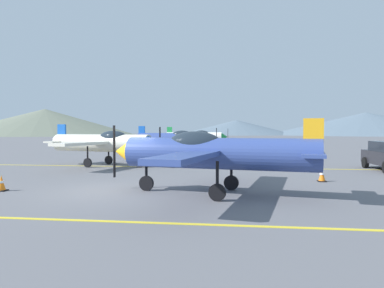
# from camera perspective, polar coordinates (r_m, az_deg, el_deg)

# --- Properties ---
(ground_plane) EXTENTS (400.00, 400.00, 0.00)m
(ground_plane) POSITION_cam_1_polar(r_m,az_deg,el_deg) (13.77, -11.95, -7.26)
(ground_plane) COLOR slate
(apron_line_near) EXTENTS (80.00, 0.16, 0.01)m
(apron_line_near) POSITION_cam_1_polar(r_m,az_deg,el_deg) (9.80, -20.63, -11.22)
(apron_line_near) COLOR yellow
(apron_line_near) RESTS_ON ground_plane
(apron_line_far) EXTENTS (80.00, 0.16, 0.01)m
(apron_line_far) POSITION_cam_1_polar(r_m,az_deg,el_deg) (21.93, -4.57, -3.67)
(apron_line_far) COLOR yellow
(apron_line_far) RESTS_ON ground_plane
(airplane_near) EXTENTS (7.71, 8.81, 2.64)m
(airplane_near) POSITION_cam_1_polar(r_m,az_deg,el_deg) (12.50, 3.08, -1.32)
(airplane_near) COLOR #33478C
(airplane_near) RESTS_ON ground_plane
(airplane_mid) EXTENTS (7.72, 8.76, 2.64)m
(airplane_mid) POSITION_cam_1_polar(r_m,az_deg,el_deg) (23.04, -13.71, 0.25)
(airplane_mid) COLOR silver
(airplane_mid) RESTS_ON ground_plane
(airplane_far) EXTENTS (7.70, 8.82, 2.64)m
(airplane_far) POSITION_cam_1_polar(r_m,az_deg,el_deg) (32.94, -2.62, 0.90)
(airplane_far) COLOR #33478C
(airplane_far) RESTS_ON ground_plane
(airplane_back) EXTENTS (7.65, 8.81, 2.64)m
(airplane_back) POSITION_cam_1_polar(r_m,az_deg,el_deg) (43.57, 0.71, 1.23)
(airplane_back) COLOR white
(airplane_back) RESTS_ON ground_plane
(traffic_cone_front) EXTENTS (0.36, 0.36, 0.59)m
(traffic_cone_front) POSITION_cam_1_polar(r_m,az_deg,el_deg) (16.70, 20.02, -4.68)
(traffic_cone_front) COLOR black
(traffic_cone_front) RESTS_ON ground_plane
(traffic_cone_side) EXTENTS (0.36, 0.36, 0.59)m
(traffic_cone_side) POSITION_cam_1_polar(r_m,az_deg,el_deg) (15.07, -28.13, -5.55)
(traffic_cone_side) COLOR black
(traffic_cone_side) RESTS_ON ground_plane
(hill_left) EXTENTS (78.58, 78.58, 11.32)m
(hill_left) POSITION_cam_1_polar(r_m,az_deg,el_deg) (166.54, -22.39, 3.25)
(hill_left) COLOR slate
(hill_left) RESTS_ON ground_plane
(hill_centerleft) EXTENTS (56.13, 56.13, 6.97)m
(hill_centerleft) POSITION_cam_1_polar(r_m,az_deg,el_deg) (171.04, 7.10, 2.65)
(hill_centerleft) COLOR slate
(hill_centerleft) RESTS_ON ground_plane
(hill_centerright) EXTENTS (89.36, 89.36, 10.25)m
(hill_centerright) POSITION_cam_1_polar(r_m,az_deg,el_deg) (180.78, 25.98, 2.93)
(hill_centerright) COLOR slate
(hill_centerright) RESTS_ON ground_plane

